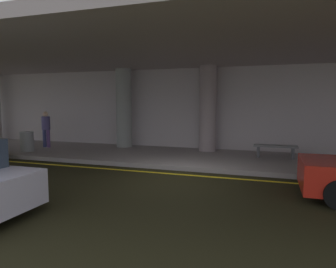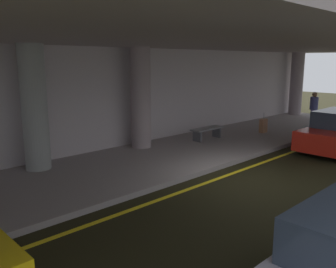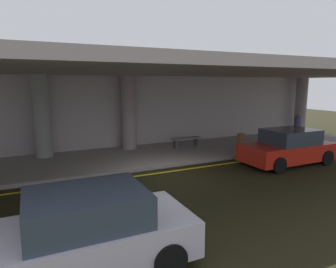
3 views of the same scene
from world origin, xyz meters
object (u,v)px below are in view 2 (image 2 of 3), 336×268
at_px(support_column_center, 141,98).
at_px(person_waiting_for_ride, 314,107).
at_px(support_column_left_mid, 34,108).
at_px(support_column_right_mid, 296,84).
at_px(bench_metal, 207,131).
at_px(suitcase_upright_primary, 263,126).

height_order(support_column_center, person_waiting_for_ride, support_column_center).
xyz_separation_m(support_column_left_mid, person_waiting_for_ride, (12.90, -2.52, -0.86)).
relative_size(support_column_center, support_column_right_mid, 1.00).
xyz_separation_m(support_column_right_mid, bench_metal, (-9.21, -0.88, -1.47)).
relative_size(support_column_left_mid, suitcase_upright_primary, 4.06).
bearing_deg(support_column_center, person_waiting_for_ride, -15.78).
bearing_deg(suitcase_upright_primary, support_column_right_mid, -7.36).
height_order(person_waiting_for_ride, bench_metal, person_waiting_for_ride).
relative_size(support_column_center, person_waiting_for_ride, 2.17).
bearing_deg(support_column_left_mid, bench_metal, -7.35).
xyz_separation_m(support_column_right_mid, person_waiting_for_ride, (-3.10, -2.52, -0.86)).
bearing_deg(person_waiting_for_ride, support_column_right_mid, -27.72).
distance_m(support_column_right_mid, suitcase_upright_primary, 6.70).
relative_size(support_column_right_mid, suitcase_upright_primary, 4.06).
distance_m(support_column_left_mid, person_waiting_for_ride, 13.17).
bearing_deg(support_column_right_mid, person_waiting_for_ride, -140.90).
height_order(support_column_center, support_column_right_mid, same).
bearing_deg(suitcase_upright_primary, bench_metal, 141.66).
relative_size(person_waiting_for_ride, bench_metal, 1.05).
bearing_deg(suitcase_upright_primary, support_column_left_mid, 147.57).
height_order(support_column_left_mid, support_column_right_mid, same).
bearing_deg(person_waiting_for_ride, bench_metal, 98.16).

